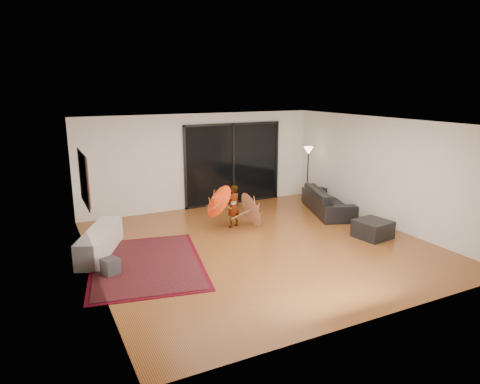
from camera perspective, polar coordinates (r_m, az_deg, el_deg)
floor at (r=9.58m, az=2.69°, el=-7.06°), size 7.00×7.00×0.00m
ceiling at (r=8.98m, az=2.88°, el=9.25°), size 7.00×7.00×0.00m
wall_back at (r=12.30m, az=-5.22°, el=4.11°), size 7.00×0.00×7.00m
wall_front at (r=6.48m, az=18.12°, el=-5.47°), size 7.00×0.00×7.00m
wall_left at (r=8.12m, az=-19.33°, el=-1.71°), size 0.00×7.00×7.00m
wall_right at (r=11.29m, az=18.50°, el=2.57°), size 0.00×7.00×7.00m
sliding_door at (r=12.69m, az=-0.94°, el=3.78°), size 3.06×0.07×2.40m
painting at (r=9.03m, az=-20.10°, el=1.70°), size 0.04×1.28×1.08m
media_console at (r=9.46m, az=-18.15°, el=-6.33°), size 1.24×1.95×0.53m
speaker at (r=8.44m, az=-16.88°, el=-9.49°), size 0.37×0.37×0.32m
persian_rug at (r=8.79m, az=-12.35°, el=-9.32°), size 2.69×3.36×0.02m
sofa at (r=12.18m, az=11.64°, el=-1.12°), size 1.61×2.45×0.67m
ottoman at (r=10.43m, az=17.28°, el=-4.75°), size 0.81×0.81×0.41m
floor_lamp at (r=13.01m, az=9.08°, el=4.43°), size 0.29×0.29×1.68m
child at (r=10.61m, az=-0.91°, el=-1.92°), size 0.45×0.37×1.07m
parasol_orange at (r=10.29m, az=-3.55°, el=-1.29°), size 0.64×0.88×0.90m
parasol_white at (r=10.75m, az=2.33°, el=-1.89°), size 0.53×0.91×0.93m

